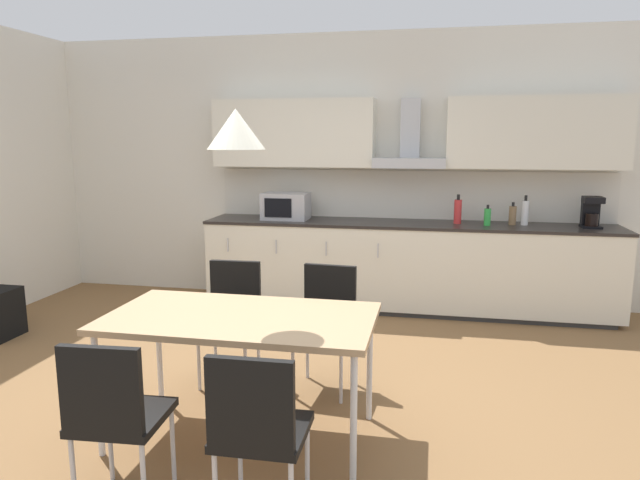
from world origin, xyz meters
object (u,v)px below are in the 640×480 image
Objects in this scene: bottle_brown at (513,215)px; chair_far_right at (326,314)px; coffee_maker at (591,212)px; chair_near_left at (114,409)px; chair_near_right at (257,423)px; pendant_lamp at (236,129)px; dining_table at (241,323)px; bottle_white at (525,212)px; bottle_red at (458,211)px; chair_far_left at (232,309)px; microwave at (286,206)px; bottle_green at (487,217)px.

bottle_brown is 0.26× the size of chair_far_right.
coffee_maker reaches higher than bottle_brown.
chair_far_right is 1.00× the size of chair_near_left.
pendant_lamp is at bearing 113.61° from chair_near_right.
pendant_lamp reaches higher than dining_table.
bottle_red is (-0.65, -0.02, -0.00)m from bottle_white.
chair_far_left is (-1.67, -2.05, -0.51)m from bottle_red.
coffee_maker reaches higher than bottle_red.
microwave is 1.64× the size of bottle_red.
bottle_red is 3.81m from chair_near_right.
bottle_red is at bearing 179.53° from coffee_maker.
chair_near_right is (-1.61, -3.67, -0.51)m from bottle_white.
chair_near_right is at bearing -0.01° from chair_near_left.
bottle_green is (2.06, -0.05, -0.05)m from microwave.
microwave reaches higher than chair_near_right.
dining_table is 0.89m from chair_near_right.
chair_far_right is 1.00× the size of chair_far_left.
chair_far_right is 0.71m from chair_far_left.
bottle_brown is 3.42m from dining_table.
bottle_brown is (-0.72, 0.03, -0.05)m from coffee_maker.
chair_far_right is at bearing -0.02° from chair_far_left.
bottle_brown is 4.29m from chair_near_left.
chair_near_left is at bearing -118.58° from bottle_green.
bottle_white is 0.34× the size of chair_far_left.
coffee_maker is at bearing 47.88° from dining_table.
bottle_red is 3.23m from pendant_lamp.
chair_far_left is at bearing -145.07° from coffee_maker.
microwave is at bearing 112.20° from chair_far_right.
dining_table is 4.84× the size of pendant_lamp.
chair_far_right is at bearing -67.80° from microwave.
dining_table is 0.89m from chair_far_right.
pendant_lamp is (0.47, -2.81, 0.76)m from microwave.
pendant_lamp reaches higher than bottle_white.
chair_far_left is (-0.71, 0.00, 0.00)m from chair_far_right.
chair_near_right is at bearing -66.35° from chair_far_left.
chair_far_left is at bearing 113.70° from dining_table.
chair_near_right is at bearing -113.75° from bottle_white.
chair_far_left is at bearing 179.98° from chair_far_right.
microwave is 0.55× the size of chair_near_right.
chair_near_right is (-1.50, -3.66, -0.48)m from bottle_brown.
bottle_white reaches higher than microwave.
bottle_red is at bearing 65.22° from pendant_lamp.
bottle_brown is 3.99m from chair_near_right.
pendant_lamp is at bearing -114.78° from bottle_red.
pendant_lamp is at bearing -113.92° from chair_far_right.
microwave is 3.03m from coffee_maker.
chair_near_right is at bearing -66.39° from dining_table.
chair_near_right is (0.82, -3.61, -0.52)m from microwave.
bottle_white reaches higher than bottle_green.
chair_far_right is (0.35, 0.80, -0.18)m from dining_table.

